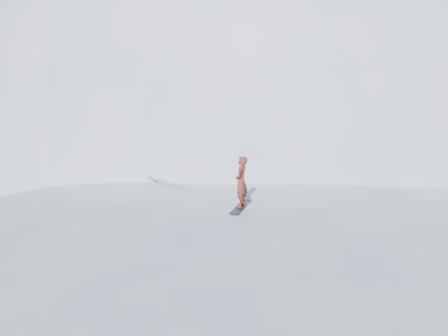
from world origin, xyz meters
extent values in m
plane|color=white|center=(0.00, 0.00, 0.00)|extent=(400.00, 400.00, 0.00)
ellipsoid|color=white|center=(1.00, 3.00, 0.00)|extent=(36.00, 28.00, 4.80)
ellipsoid|color=white|center=(22.00, 26.00, 0.00)|extent=(60.00, 56.00, 56.00)
ellipsoid|color=white|center=(10.00, 20.00, 0.00)|extent=(28.00, 24.00, 18.00)
ellipsoid|color=white|center=(-2.00, 6.00, 0.00)|extent=(7.00, 6.30, 1.00)
ellipsoid|color=white|center=(7.00, 4.00, 0.00)|extent=(4.00, 3.60, 0.60)
cube|color=black|center=(-0.27, 3.33, 2.41)|extent=(1.42, 1.22, 0.03)
imported|color=maroon|center=(-0.27, 3.33, 3.24)|extent=(0.71, 0.67, 1.62)
cube|color=silver|center=(-0.89, 5.91, 2.42)|extent=(0.70, 5.97, 0.04)
cube|color=silver|center=(-0.52, 5.91, 2.42)|extent=(1.36, 5.87, 0.04)
camera|label=1|loc=(-7.38, -6.65, 6.38)|focal=32.00mm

